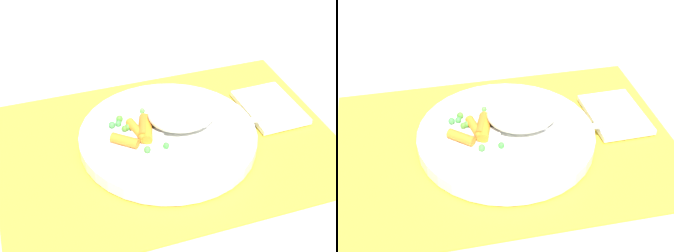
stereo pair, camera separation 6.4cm
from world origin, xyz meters
The scene contains 8 objects.
ground_plane centered at (0.00, 0.00, 0.00)m, with size 2.40×2.40×0.00m, color beige.
placemat centered at (0.00, 0.00, 0.00)m, with size 0.47×0.34×0.01m, color gold.
plate centered at (0.00, 0.00, 0.02)m, with size 0.25×0.25×0.02m, color white.
rice_mound centered at (-0.03, -0.01, 0.04)m, with size 0.10×0.08×0.04m, color beige.
carrot_portion centered at (0.04, -0.01, 0.03)m, with size 0.07×0.06×0.01m.
pea_scatter centered at (0.04, -0.02, 0.03)m, with size 0.07×0.10×0.01m.
fork centered at (-0.02, 0.00, 0.03)m, with size 0.19×0.04×0.01m.
napkin centered at (-0.17, -0.03, 0.01)m, with size 0.08×0.11×0.01m, color white.
Camera 1 is at (0.18, 0.52, 0.46)m, focal length 54.14 mm.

